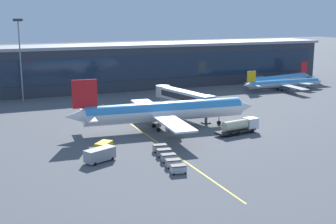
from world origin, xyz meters
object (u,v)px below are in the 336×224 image
commuter_jet_near (284,83)px  baggage_cart_2 (168,158)px  baggage_cart_1 (173,163)px  baggage_cart_3 (164,153)px  commuter_jet_far (279,79)px  baggage_cart_4 (160,148)px  baggage_cart_0 (178,169)px  lavatory_truck (100,154)px  pushback_tug (104,145)px  main_airliner (164,111)px  fuel_tanker (240,126)px

commuter_jet_near → baggage_cart_2: bearing=-140.5°
baggage_cart_1 → baggage_cart_3: 6.40m
baggage_cart_2 → commuter_jet_far: 97.50m
baggage_cart_2 → baggage_cart_4: size_ratio=1.00×
baggage_cart_0 → commuter_jet_near: commuter_jet_near is taller
lavatory_truck → commuter_jet_far: 103.18m
pushback_tug → baggage_cart_4: (9.46, -6.31, -0.07)m
lavatory_truck → baggage_cart_1: bearing=-37.2°
commuter_jet_far → baggage_cart_1: bearing=-137.1°
baggage_cart_4 → commuter_jet_near: (68.15, 50.62, 1.69)m
commuter_jet_near → commuter_jet_far: bearing=65.0°
main_airliner → baggage_cart_3: bearing=-113.1°
pushback_tug → baggage_cart_3: (9.00, -9.48, -0.07)m
baggage_cart_3 → baggage_cart_4: size_ratio=1.00×
fuel_tanker → commuter_jet_near: (46.37, 44.86, 0.73)m
fuel_tanker → lavatory_truck: 34.72m
baggage_cart_3 → commuter_jet_near: size_ratio=0.09×
baggage_cart_3 → commuter_jet_near: 87.19m
fuel_tanker → commuter_jet_far: bearing=46.5°
pushback_tug → baggage_cart_4: bearing=-33.7°
lavatory_truck → commuter_jet_near: size_ratio=0.19×
pushback_tug → commuter_jet_far: bearing=32.7°
pushback_tug → commuter_jet_near: bearing=29.7°
commuter_jet_far → commuter_jet_near: commuter_jet_far is taller
lavatory_truck → baggage_cart_4: (12.22, 1.26, -0.64)m
baggage_cart_2 → baggage_cart_4: (0.91, 6.33, 0.00)m
commuter_jet_far → baggage_cart_4: bearing=-140.8°
commuter_jet_near → pushback_tug: bearing=-150.3°
baggage_cart_0 → commuter_jet_near: bearing=42.1°
baggage_cart_4 → fuel_tanker: bearing=14.8°
baggage_cart_1 → baggage_cart_3: same height
baggage_cart_1 → commuter_jet_far: size_ratio=0.08×
baggage_cart_2 → baggage_cart_3: size_ratio=1.00×
fuel_tanker → baggage_cart_3: (-22.23, -8.93, -0.96)m
baggage_cart_3 → commuter_jet_near: commuter_jet_near is taller
main_airliner → baggage_cart_2: main_airliner is taller
baggage_cart_2 → baggage_cart_4: same height
pushback_tug → baggage_cart_2: 15.26m
main_airliner → baggage_cart_1: (-9.16, -25.65, -3.50)m
main_airliner → pushback_tug: bearing=-150.3°
fuel_tanker → commuter_jet_near: 64.53m
baggage_cart_0 → main_airliner: bearing=71.5°
commuter_jet_far → baggage_cart_3: bearing=-139.5°
baggage_cart_0 → baggage_cart_2: same height
baggage_cart_1 → commuter_jet_far: 99.97m
baggage_cart_1 → lavatory_truck: bearing=142.8°
lavatory_truck → baggage_cart_0: size_ratio=2.19×
baggage_cart_0 → commuter_jet_far: size_ratio=0.08×
fuel_tanker → baggage_cart_3: bearing=-158.1°
commuter_jet_near → baggage_cart_1: bearing=-139.1°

